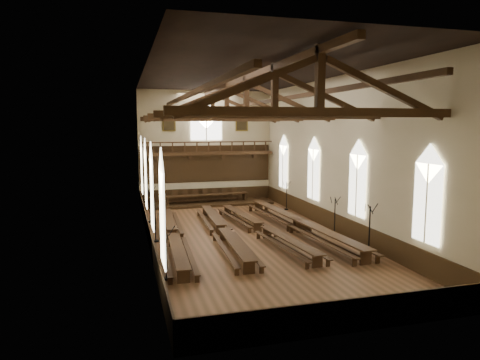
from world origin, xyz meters
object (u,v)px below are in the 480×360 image
Objects in this scene: refectory_row_d at (299,222)px; candelabrum_left_far at (150,212)px; refectory_row_a at (173,234)px; high_table at (207,195)px; candelabrum_right_mid at (335,223)px; candelabrum_right_near at (369,238)px; dais at (207,203)px; refectory_row_b at (223,229)px; refectory_row_c at (262,227)px; candelabrum_right_far at (286,201)px; candelabrum_left_mid at (155,229)px; candelabrum_left_near at (166,263)px.

refectory_row_d is 10.63m from candelabrum_left_far.
high_table is (4.28, 11.70, 0.28)m from refectory_row_a.
candelabrum_right_mid is (1.85, -1.36, 0.14)m from refectory_row_d.
candelabrum_right_near is (11.10, -10.54, 0.03)m from candelabrum_left_far.
candelabrum_right_mid reaches higher than dais.
refectory_row_b is at bearing -177.64° from refectory_row_d.
candelabrum_right_near is at bearing -48.22° from refectory_row_c.
candelabrum_right_far is (1.85, 6.96, 0.12)m from refectory_row_d.
candelabrum_right_far is (7.02, 7.17, 0.20)m from refectory_row_b.
high_table is 12.36m from candelabrum_left_mid.
candelabrum_left_near is (-6.60, -6.35, 0.24)m from refectory_row_c.
refectory_row_c is at bearing -121.86° from candelabrum_right_far.
candelabrum_left_mid is 12.27m from candelabrum_right_near.
candelabrum_left_near is 1.04× the size of candelabrum_right_far.
refectory_row_b is at bearing 57.55° from candelabrum_left_near.
refectory_row_b is 6.80m from candelabrum_left_far.
refectory_row_c is 0.93× the size of refectory_row_d.
high_table is 2.79× the size of candelabrum_right_near.
candelabrum_right_far is at bearing 90.00° from candelabrum_right_mid.
candelabrum_left_near reaches higher than high_table.
refectory_row_a is 5.21× the size of candelabrum_right_near.
candelabrum_right_near is 1.14× the size of candelabrum_right_far.
refectory_row_a is 8.30m from refectory_row_d.
refectory_row_a is 5.68× the size of candelabrum_left_near.
candelabrum_left_far reaches higher than refectory_row_b.
candelabrum_left_mid is at bearing -115.16° from dais.
refectory_row_c is at bearing 3.31° from refectory_row_a.
candelabrum_left_mid reaches higher than dais.
candelabrum_right_near is at bearing -70.39° from dais.
candelabrum_left_mid is (-0.97, 0.51, 0.24)m from refectory_row_a.
candelabrum_left_far is at bearing 140.18° from refectory_row_c.
candelabrum_left_near is at bearing -144.39° from refectory_row_d.
candelabrum_left_near is 12.29m from candelabrum_right_mid.
candelabrum_left_far is (-9.25, 5.22, 0.19)m from refectory_row_d.
refectory_row_a is 1.00× the size of refectory_row_c.
refectory_row_c is (2.52, -0.07, -0.01)m from refectory_row_b.
refectory_row_b is 5.67× the size of candelabrum_left_mid.
refectory_row_b is 11.37m from high_table.
candelabrum_right_mid is at bearing -4.23° from refectory_row_a.
candelabrum_left_near is at bearing -154.59° from candelabrum_right_mid.
refectory_row_d is 6.23× the size of candelabrum_right_mid.
refectory_row_d is 2.30m from candelabrum_right_mid.
refectory_row_d is at bearing -70.18° from high_table.
candelabrum_right_near is (11.10, 1.31, 0.07)m from candelabrum_left_near.
refectory_row_d is at bearing 4.18° from refectory_row_a.
candelabrum_right_mid reaches higher than refectory_row_a.
refectory_row_b is 1.01× the size of refectory_row_c.
candelabrum_left_mid is at bearing 152.38° from refectory_row_a.
refectory_row_d is at bearing 109.17° from candelabrum_right_near.
refectory_row_b is 5.96× the size of candelabrum_right_far.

